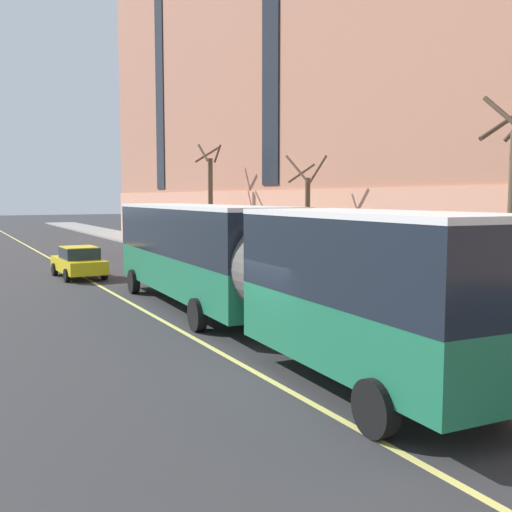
# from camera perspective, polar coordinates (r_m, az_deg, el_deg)

# --- Properties ---
(ground_plane) EXTENTS (260.00, 260.00, 0.00)m
(ground_plane) POSITION_cam_1_polar(r_m,az_deg,el_deg) (14.31, 2.91, -10.54)
(ground_plane) COLOR #303033
(sidewalk) EXTENTS (4.19, 160.00, 0.15)m
(sidewalk) POSITION_cam_1_polar(r_m,az_deg,el_deg) (22.19, 19.27, -4.83)
(sidewalk) COLOR gray
(sidewalk) RESTS_ON ground
(city_bus) EXTENTS (3.66, 20.12, 3.71)m
(city_bus) POSITION_cam_1_polar(r_m,az_deg,el_deg) (17.92, -1.47, -0.26)
(city_bus) COLOR #1E704C
(city_bus) RESTS_ON ground
(parked_car_green_0) EXTENTS (2.13, 4.84, 1.56)m
(parked_car_green_0) POSITION_cam_1_polar(r_m,az_deg,el_deg) (23.45, 5.64, -2.24)
(parked_car_green_0) COLOR #23603D
(parked_car_green_0) RESTS_ON ground
(parked_car_champagne_3) EXTENTS (2.04, 4.59, 1.56)m
(parked_car_champagne_3) POSITION_cam_1_polar(r_m,az_deg,el_deg) (32.24, -4.21, -0.09)
(parked_car_champagne_3) COLOR #BCAD89
(parked_car_champagne_3) RESTS_ON ground
(parked_car_red_5) EXTENTS (1.97, 4.25, 1.56)m
(parked_car_red_5) POSITION_cam_1_polar(r_m,az_deg,el_deg) (40.94, -9.56, 1.06)
(parked_car_red_5) COLOR #B21E19
(parked_car_red_5) RESTS_ON ground
(taxi_cab) EXTENTS (2.12, 4.49, 1.56)m
(taxi_cab) POSITION_cam_1_polar(r_m,az_deg,el_deg) (30.89, -16.52, -0.55)
(taxi_cab) COLOR yellow
(taxi_cab) RESTS_ON ground
(street_tree_far_uptown) EXTENTS (1.74, 1.75, 5.87)m
(street_tree_far_uptown) POSITION_cam_1_polar(r_m,az_deg,el_deg) (29.50, 4.88, 3.79)
(street_tree_far_uptown) COLOR brown
(street_tree_far_uptown) RESTS_ON sidewalk
(street_tree_far_downtown) EXTENTS (1.73, 1.74, 7.32)m
(street_tree_far_downtown) POSITION_cam_1_polar(r_m,az_deg,el_deg) (40.03, -4.37, 5.37)
(street_tree_far_downtown) COLOR brown
(street_tree_far_downtown) RESTS_ON sidewalk
(fire_hydrant) EXTENTS (0.42, 0.24, 0.72)m
(fire_hydrant) POSITION_cam_1_polar(r_m,az_deg,el_deg) (27.14, 4.67, -1.78)
(fire_hydrant) COLOR red
(fire_hydrant) RESTS_ON sidewalk
(lane_centerline) EXTENTS (0.16, 140.00, 0.01)m
(lane_centerline) POSITION_cam_1_polar(r_m,az_deg,el_deg) (16.54, -4.98, -8.31)
(lane_centerline) COLOR #E0D66B
(lane_centerline) RESTS_ON ground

